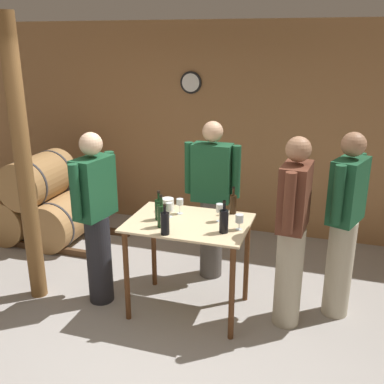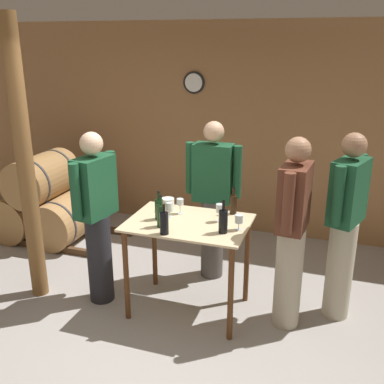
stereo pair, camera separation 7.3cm
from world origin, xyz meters
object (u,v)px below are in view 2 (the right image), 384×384
Objects in this scene: wine_bottle_right at (233,204)px; ice_bucket at (168,204)px; wine_glass_near_center at (180,202)px; wine_glass_near_left at (169,207)px; wine_glass_far_side at (239,219)px; wine_glass_near_right at (220,209)px; wine_bottle_center at (164,223)px; person_visitor_bearded at (97,216)px; wine_bottle_far_right at (223,221)px; person_visitor_near_door at (292,231)px; wine_bottle_far_left at (159,209)px; person_visitor_with_scarf at (213,198)px; person_host at (345,224)px; wine_bottle_left at (161,215)px; wooden_post at (25,166)px.

ice_bucket is at bearing -169.10° from wine_bottle_right.
wine_glass_near_center is at bearing -161.99° from wine_bottle_right.
wine_glass_far_side is at bearing -7.49° from wine_glass_near_left.
wine_glass_far_side is (0.21, -0.13, -0.02)m from wine_glass_near_right.
wine_glass_near_right is (0.37, 0.41, 0.02)m from wine_bottle_center.
person_visitor_bearded is (-0.60, -0.31, -0.07)m from ice_bucket.
wine_bottle_far_right is at bearing -1.23° from person_visitor_bearded.
wine_glass_near_right is 0.10× the size of person_visitor_bearded.
person_visitor_near_door reaches higher than person_visitor_bearded.
wine_bottle_far_left is at bearing 7.50° from person_visitor_bearded.
person_visitor_with_scarf reaches higher than wine_bottle_far_left.
wine_glass_near_left is 0.84× the size of wine_glass_near_right.
wine_bottle_right is 1.01m from person_host.
wine_bottle_far_right is 0.17× the size of person_visitor_near_door.
wine_glass_near_left is at bearing -179.55° from person_visitor_near_door.
wine_bottle_far_right reaches higher than wine_glass_far_side.
wine_bottle_far_right is (0.47, 0.18, 0.00)m from wine_bottle_center.
person_visitor_bearded reaches higher than wine_bottle_left.
wine_bottle_far_right is at bearing 21.61° from wine_bottle_center.
wine_bottle_right is at bearing 156.02° from person_visitor_near_door.
wine_glass_near_right is 1.20× the size of wine_glass_far_side.
wine_bottle_center is 0.48m from wine_glass_near_center.
person_visitor_with_scarf is (0.13, 1.03, -0.11)m from wine_bottle_center.
wine_bottle_center is at bearing -158.39° from wine_bottle_far_right.
wine_glass_near_left is (1.33, 0.27, -0.34)m from wooden_post.
wine_bottle_right is at bearing 10.90° from ice_bucket.
wine_glass_near_left is at bearing -168.94° from person_host.
wine_glass_near_center is 0.08× the size of person_host.
person_visitor_near_door is (0.44, 0.10, -0.09)m from wine_glass_far_side.
wine_glass_near_left is at bearing -109.01° from person_visitor_with_scarf.
person_host is at bearing 19.34° from wine_bottle_left.
wooden_post is 2.50m from person_visitor_near_door.
wine_bottle_right is 0.15× the size of person_host.
wine_bottle_far_right is at bearing -68.39° from person_visitor_with_scarf.
wine_glass_near_left is 1.13× the size of ice_bucket.
wooden_post reaches higher than wine_bottle_left.
person_host is at bearing 13.38° from wine_bottle_far_left.
wine_bottle_left is 2.02× the size of wine_glass_near_center.
wine_glass_far_side is 0.78m from ice_bucket.
wine_bottle_center reaches higher than wine_glass_near_right.
wooden_post is at bearing -149.24° from person_visitor_with_scarf.
wine_glass_near_right is at bearing 48.01° from wine_bottle_center.
wine_glass_near_left is (-0.54, -0.27, -0.00)m from wine_bottle_right.
wooden_post is 1.40m from wine_glass_near_left.
wine_bottle_center is 0.78m from wine_bottle_right.
wine_bottle_far_left is 1.02× the size of wine_bottle_center.
person_visitor_near_door reaches higher than wine_bottle_far_left.
wine_glass_near_right reaches higher than wine_glass_far_side.
wine_bottle_far_right reaches higher than wine_glass_near_center.
wine_bottle_center is at bearing -72.01° from ice_bucket.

